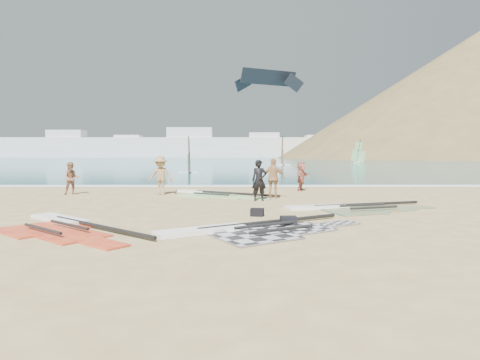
{
  "coord_description": "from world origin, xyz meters",
  "views": [
    {
      "loc": [
        -0.23,
        -13.35,
        2.21
      ],
      "look_at": [
        -0.18,
        4.0,
        1.0
      ],
      "focal_mm": 30.0,
      "sensor_mm": 36.0,
      "label": 1
    }
  ],
  "objects_px": {
    "rig_green": "(212,194)",
    "beachgoer_mid": "(161,176)",
    "gear_bag_near": "(288,221)",
    "beachgoer_left": "(72,178)",
    "beachgoer_back": "(274,178)",
    "beachgoer_right": "(301,176)",
    "gear_bag_far": "(257,212)",
    "person_wetsuit": "(259,180)",
    "rig_red": "(63,226)",
    "rig_grey": "(250,230)",
    "rig_orange": "(351,208)"
  },
  "relations": [
    {
      "from": "rig_green",
      "to": "beachgoer_mid",
      "type": "distance_m",
      "value": 2.84
    },
    {
      "from": "gear_bag_far",
      "to": "beachgoer_right",
      "type": "distance_m",
      "value": 9.54
    },
    {
      "from": "rig_green",
      "to": "rig_orange",
      "type": "bearing_deg",
      "value": -12.13
    },
    {
      "from": "person_wetsuit",
      "to": "beachgoer_left",
      "type": "xyz_separation_m",
      "value": [
        -9.64,
        2.77,
        -0.09
      ]
    },
    {
      "from": "beachgoer_right",
      "to": "person_wetsuit",
      "type": "bearing_deg",
      "value": 178.61
    },
    {
      "from": "gear_bag_near",
      "to": "beachgoer_back",
      "type": "xyz_separation_m",
      "value": [
        0.18,
        7.29,
        0.81
      ]
    },
    {
      "from": "beachgoer_right",
      "to": "gear_bag_near",
      "type": "bearing_deg",
      "value": -162.92
    },
    {
      "from": "rig_green",
      "to": "beachgoer_mid",
      "type": "height_order",
      "value": "beachgoer_mid"
    },
    {
      "from": "beachgoer_left",
      "to": "beachgoer_right",
      "type": "height_order",
      "value": "beachgoer_left"
    },
    {
      "from": "rig_orange",
      "to": "gear_bag_far",
      "type": "relative_size",
      "value": 13.4
    },
    {
      "from": "beachgoer_mid",
      "to": "beachgoer_back",
      "type": "height_order",
      "value": "beachgoer_mid"
    },
    {
      "from": "beachgoer_back",
      "to": "beachgoer_right",
      "type": "relative_size",
      "value": 1.14
    },
    {
      "from": "rig_orange",
      "to": "rig_red",
      "type": "xyz_separation_m",
      "value": [
        -9.45,
        -3.76,
        0.0
      ]
    },
    {
      "from": "rig_orange",
      "to": "beachgoer_back",
      "type": "relative_size",
      "value": 3.16
    },
    {
      "from": "gear_bag_near",
      "to": "gear_bag_far",
      "type": "relative_size",
      "value": 1.05
    },
    {
      "from": "beachgoer_right",
      "to": "rig_green",
      "type": "bearing_deg",
      "value": 142.45
    },
    {
      "from": "rig_orange",
      "to": "beachgoer_left",
      "type": "distance_m",
      "value": 14.16
    },
    {
      "from": "rig_red",
      "to": "beachgoer_right",
      "type": "relative_size",
      "value": 2.97
    },
    {
      "from": "gear_bag_far",
      "to": "person_wetsuit",
      "type": "distance_m",
      "value": 4.41
    },
    {
      "from": "person_wetsuit",
      "to": "beachgoer_right",
      "type": "xyz_separation_m",
      "value": [
        2.64,
        4.72,
        -0.09
      ]
    },
    {
      "from": "rig_green",
      "to": "rig_red",
      "type": "bearing_deg",
      "value": -82.7
    },
    {
      "from": "person_wetsuit",
      "to": "beachgoer_left",
      "type": "relative_size",
      "value": 1.11
    },
    {
      "from": "rig_red",
      "to": "beachgoer_left",
      "type": "xyz_separation_m",
      "value": [
        -3.59,
        9.24,
        0.79
      ]
    },
    {
      "from": "rig_green",
      "to": "gear_bag_near",
      "type": "height_order",
      "value": "gear_bag_near"
    },
    {
      "from": "gear_bag_far",
      "to": "beachgoer_left",
      "type": "xyz_separation_m",
      "value": [
        -9.35,
        7.11,
        0.71
      ]
    },
    {
      "from": "beachgoer_back",
      "to": "beachgoer_right",
      "type": "height_order",
      "value": "beachgoer_back"
    },
    {
      "from": "beachgoer_mid",
      "to": "beachgoer_back",
      "type": "xyz_separation_m",
      "value": [
        5.71,
        -1.55,
        -0.04
      ]
    },
    {
      "from": "gear_bag_near",
      "to": "beachgoer_back",
      "type": "height_order",
      "value": "beachgoer_back"
    },
    {
      "from": "rig_grey",
      "to": "beachgoer_mid",
      "type": "bearing_deg",
      "value": 83.88
    },
    {
      "from": "rig_red",
      "to": "gear_bag_far",
      "type": "height_order",
      "value": "gear_bag_far"
    },
    {
      "from": "rig_orange",
      "to": "rig_grey",
      "type": "bearing_deg",
      "value": -149.75
    },
    {
      "from": "rig_red",
      "to": "rig_grey",
      "type": "bearing_deg",
      "value": 33.31
    },
    {
      "from": "gear_bag_far",
      "to": "beachgoer_left",
      "type": "distance_m",
      "value": 11.77
    },
    {
      "from": "gear_bag_far",
      "to": "gear_bag_near",
      "type": "bearing_deg",
      "value": -65.89
    },
    {
      "from": "rig_red",
      "to": "person_wetsuit",
      "type": "distance_m",
      "value": 8.9
    },
    {
      "from": "rig_grey",
      "to": "person_wetsuit",
      "type": "relative_size",
      "value": 3.25
    },
    {
      "from": "beachgoer_left",
      "to": "beachgoer_mid",
      "type": "distance_m",
      "value": 4.67
    },
    {
      "from": "rig_red",
      "to": "beachgoer_left",
      "type": "relative_size",
      "value": 2.97
    },
    {
      "from": "beachgoer_mid",
      "to": "gear_bag_far",
      "type": "bearing_deg",
      "value": -49.31
    },
    {
      "from": "gear_bag_far",
      "to": "beachgoer_right",
      "type": "bearing_deg",
      "value": 72.08
    },
    {
      "from": "person_wetsuit",
      "to": "beachgoer_mid",
      "type": "relative_size",
      "value": 0.93
    },
    {
      "from": "rig_orange",
      "to": "rig_red",
      "type": "distance_m",
      "value": 10.17
    },
    {
      "from": "rig_grey",
      "to": "beachgoer_left",
      "type": "xyz_separation_m",
      "value": [
        -9.02,
        9.8,
        0.79
      ]
    },
    {
      "from": "beachgoer_left",
      "to": "beachgoer_back",
      "type": "bearing_deg",
      "value": -33.12
    },
    {
      "from": "rig_grey",
      "to": "beachgoer_right",
      "type": "bearing_deg",
      "value": 44.09
    },
    {
      "from": "gear_bag_near",
      "to": "beachgoer_mid",
      "type": "relative_size",
      "value": 0.24
    },
    {
      "from": "rig_grey",
      "to": "person_wetsuit",
      "type": "bearing_deg",
      "value": 54.58
    },
    {
      "from": "beachgoer_mid",
      "to": "beachgoer_right",
      "type": "xyz_separation_m",
      "value": [
        7.61,
        2.11,
        -0.16
      ]
    },
    {
      "from": "gear_bag_near",
      "to": "beachgoer_left",
      "type": "relative_size",
      "value": 0.28
    },
    {
      "from": "rig_red",
      "to": "gear_bag_near",
      "type": "xyz_separation_m",
      "value": [
        6.61,
        0.24,
        0.1
      ]
    }
  ]
}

